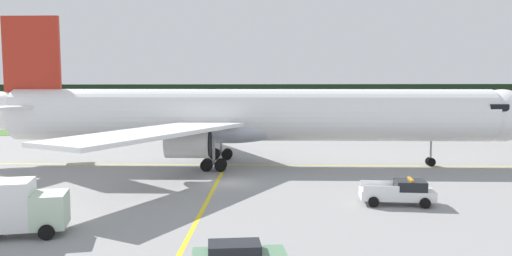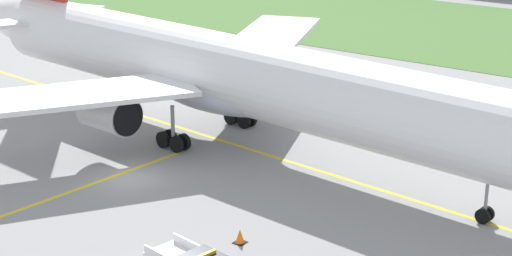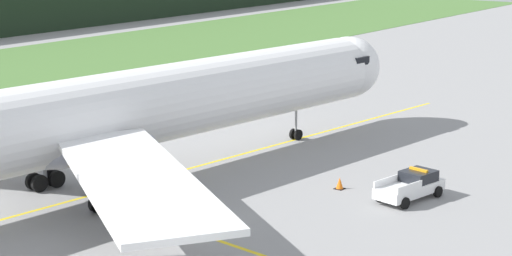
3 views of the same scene
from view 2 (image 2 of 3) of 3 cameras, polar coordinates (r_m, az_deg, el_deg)
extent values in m
plane|color=gray|center=(55.63, -8.44, -3.37)|extent=(320.00, 320.00, 0.00)
cube|color=#487134|center=(100.75, 13.62, 6.39)|extent=(320.00, 32.91, 0.04)
cube|color=yellow|center=(60.50, -0.90, -1.30)|extent=(78.94, 9.08, 0.01)
cylinder|color=white|center=(58.89, -0.92, 3.56)|extent=(49.92, 10.85, 5.40)
ellipsoid|color=white|center=(78.66, -15.37, 7.09)|extent=(9.04, 4.98, 4.05)
ellipsoid|color=#B6B9CA|center=(60.94, -2.64, 2.62)|extent=(13.03, 7.02, 2.97)
cube|color=white|center=(72.10, 0.64, 5.86)|extent=(12.45, 20.97, 0.35)
cylinder|color=#AFAFAF|center=(68.33, 0.10, 3.98)|extent=(4.20, 3.11, 2.70)
cylinder|color=black|center=(67.06, 1.39, 3.69)|extent=(0.39, 2.48, 2.48)
cube|color=white|center=(57.65, -14.18, 1.94)|extent=(15.87, 20.05, 0.35)
cylinder|color=#AFAFAF|center=(58.27, -9.89, 1.06)|extent=(4.20, 3.11, 2.70)
cylinder|color=black|center=(56.78, -8.62, 0.65)|extent=(0.39, 2.48, 2.48)
cube|color=white|center=(77.98, -12.22, 7.64)|extent=(3.91, 6.50, 0.28)
cube|color=white|center=(74.43, -16.23, 6.80)|extent=(5.00, 6.66, 0.28)
cylinder|color=gray|center=(49.96, 15.30, -4.32)|extent=(0.20, 0.20, 2.61)
cylinder|color=black|center=(50.69, 15.30, -5.59)|extent=(0.92, 0.32, 0.90)
cylinder|color=black|center=(50.26, 15.03, -5.78)|extent=(0.92, 0.32, 0.90)
cylinder|color=gray|center=(64.58, -1.08, 1.79)|extent=(0.28, 0.28, 2.61)
cylinder|color=black|center=(64.28, -0.82, 0.49)|extent=(1.23, 0.43, 1.20)
cylinder|color=black|center=(64.77, -0.40, 0.64)|extent=(1.23, 0.43, 1.20)
cylinder|color=black|center=(65.19, -1.73, 0.75)|extent=(1.23, 0.43, 1.20)
cylinder|color=black|center=(65.67, -1.31, 0.89)|extent=(1.23, 0.43, 1.20)
cylinder|color=gray|center=(59.87, -5.64, 0.31)|extent=(0.28, 0.28, 2.61)
cylinder|color=black|center=(60.03, -4.90, -0.93)|extent=(1.23, 0.43, 1.20)
cylinder|color=black|center=(59.58, -5.38, -1.10)|extent=(1.23, 0.43, 1.20)
cylinder|color=black|center=(61.00, -5.81, -0.63)|extent=(1.23, 0.43, 1.20)
cylinder|color=black|center=(60.56, -6.29, -0.80)|extent=(1.23, 0.43, 1.20)
cube|color=white|center=(43.56, -4.49, -7.86)|extent=(2.50, 0.54, 0.45)
cube|color=orange|center=(41.26, -3.51, -8.57)|extent=(0.44, 1.41, 0.16)
cube|color=black|center=(46.55, -1.09, -7.73)|extent=(0.65, 0.65, 0.03)
cone|color=orange|center=(46.37, -1.09, -7.28)|extent=(0.50, 0.50, 0.78)
camera|label=1|loc=(39.43, -60.22, -8.30)|focal=34.97mm
camera|label=3|loc=(74.69, -52.62, 9.22)|focal=61.76mm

